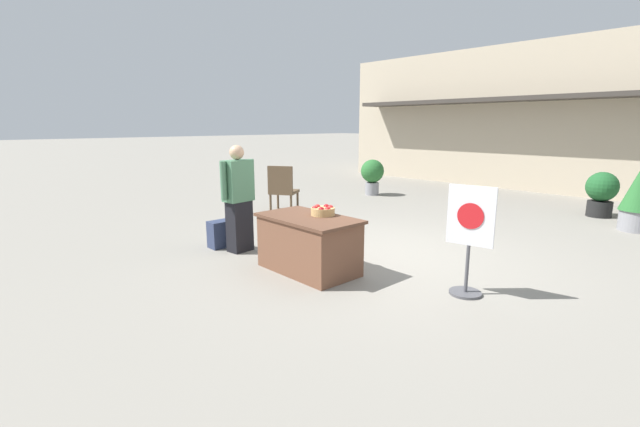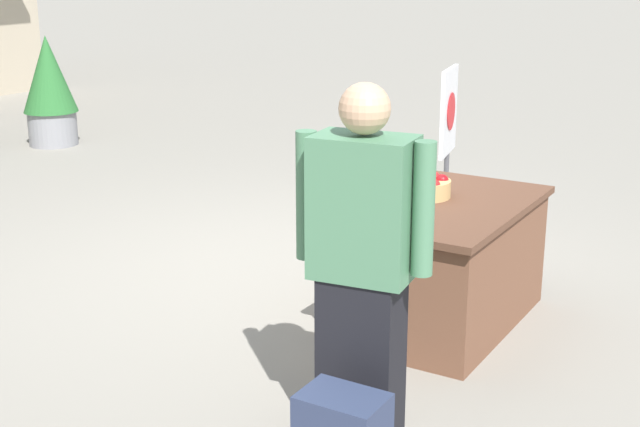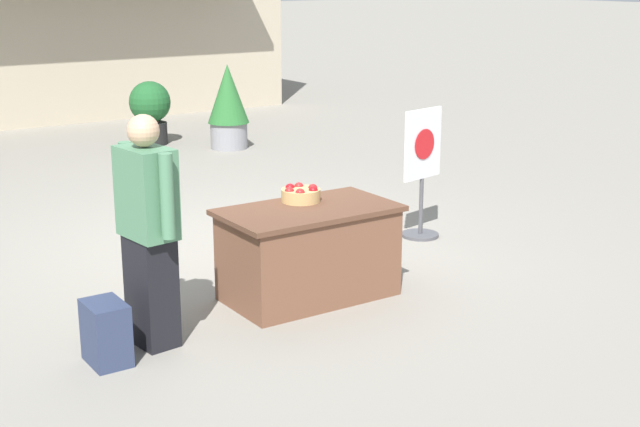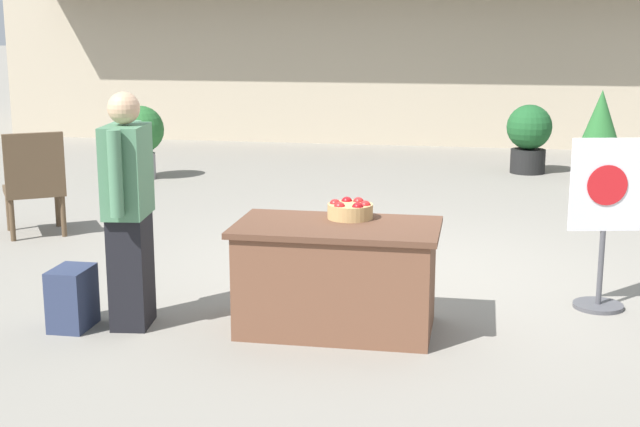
{
  "view_description": "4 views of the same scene",
  "coord_description": "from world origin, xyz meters",
  "px_view_note": "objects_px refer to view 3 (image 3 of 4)",
  "views": [
    {
      "loc": [
        3.83,
        -4.9,
        1.9
      ],
      "look_at": [
        0.04,
        -1.41,
        0.82
      ],
      "focal_mm": 24.0,
      "sensor_mm": 36.0,
      "label": 1
    },
    {
      "loc": [
        -4.75,
        -3.21,
        2.1
      ],
      "look_at": [
        -0.76,
        -0.83,
        0.73
      ],
      "focal_mm": 50.0,
      "sensor_mm": 36.0,
      "label": 2
    },
    {
      "loc": [
        -3.83,
        -6.94,
        2.49
      ],
      "look_at": [
        0.3,
        -0.75,
        0.46
      ],
      "focal_mm": 50.0,
      "sensor_mm": 36.0,
      "label": 3
    },
    {
      "loc": [
        0.7,
        -7.05,
        2.06
      ],
      "look_at": [
        -0.32,
        -1.45,
        0.82
      ],
      "focal_mm": 50.0,
      "sensor_mm": 36.0,
      "label": 4
    }
  ],
  "objects_px": {
    "apple_basket": "(301,194)",
    "person_visitor": "(149,231)",
    "backpack": "(106,333)",
    "potted_plant_far_left": "(228,105)",
    "display_table": "(309,252)",
    "potted_plant_far_right": "(150,110)",
    "poster_board": "(422,171)"
  },
  "relations": [
    {
      "from": "poster_board",
      "to": "person_visitor",
      "type": "bearing_deg",
      "value": -85.1
    },
    {
      "from": "display_table",
      "to": "backpack",
      "type": "relative_size",
      "value": 3.24
    },
    {
      "from": "backpack",
      "to": "display_table",
      "type": "bearing_deg",
      "value": 9.47
    },
    {
      "from": "apple_basket",
      "to": "potted_plant_far_left",
      "type": "bearing_deg",
      "value": 67.44
    },
    {
      "from": "poster_board",
      "to": "potted_plant_far_left",
      "type": "distance_m",
      "value": 5.01
    },
    {
      "from": "display_table",
      "to": "person_visitor",
      "type": "distance_m",
      "value": 1.47
    },
    {
      "from": "apple_basket",
      "to": "potted_plant_far_left",
      "type": "distance_m",
      "value": 6.03
    },
    {
      "from": "potted_plant_far_left",
      "to": "potted_plant_far_right",
      "type": "bearing_deg",
      "value": 131.39
    },
    {
      "from": "display_table",
      "to": "poster_board",
      "type": "height_order",
      "value": "poster_board"
    },
    {
      "from": "display_table",
      "to": "backpack",
      "type": "height_order",
      "value": "display_table"
    },
    {
      "from": "poster_board",
      "to": "potted_plant_far_right",
      "type": "relative_size",
      "value": 1.33
    },
    {
      "from": "backpack",
      "to": "potted_plant_far_left",
      "type": "relative_size",
      "value": 0.35
    },
    {
      "from": "potted_plant_far_left",
      "to": "display_table",
      "type": "bearing_deg",
      "value": -112.35
    },
    {
      "from": "person_visitor",
      "to": "poster_board",
      "type": "relative_size",
      "value": 1.28
    },
    {
      "from": "person_visitor",
      "to": "potted_plant_far_right",
      "type": "bearing_deg",
      "value": 59.65
    },
    {
      "from": "potted_plant_far_left",
      "to": "potted_plant_far_right",
      "type": "relative_size",
      "value": 1.3
    },
    {
      "from": "person_visitor",
      "to": "backpack",
      "type": "bearing_deg",
      "value": -169.28
    },
    {
      "from": "person_visitor",
      "to": "potted_plant_far_right",
      "type": "distance_m",
      "value": 7.47
    },
    {
      "from": "person_visitor",
      "to": "poster_board",
      "type": "height_order",
      "value": "person_visitor"
    },
    {
      "from": "apple_basket",
      "to": "person_visitor",
      "type": "bearing_deg",
      "value": -165.56
    },
    {
      "from": "display_table",
      "to": "poster_board",
      "type": "xyz_separation_m",
      "value": [
        1.81,
        0.79,
        0.29
      ]
    },
    {
      "from": "apple_basket",
      "to": "backpack",
      "type": "xyz_separation_m",
      "value": [
        -1.83,
        -0.5,
        -0.58
      ]
    },
    {
      "from": "poster_board",
      "to": "potted_plant_far_left",
      "type": "height_order",
      "value": "poster_board"
    },
    {
      "from": "apple_basket",
      "to": "person_visitor",
      "type": "relative_size",
      "value": 0.19
    },
    {
      "from": "display_table",
      "to": "backpack",
      "type": "xyz_separation_m",
      "value": [
        -1.77,
        -0.3,
        -0.16
      ]
    },
    {
      "from": "poster_board",
      "to": "potted_plant_far_right",
      "type": "xyz_separation_m",
      "value": [
        -0.25,
        5.9,
        -0.14
      ]
    },
    {
      "from": "backpack",
      "to": "poster_board",
      "type": "relative_size",
      "value": 0.34
    },
    {
      "from": "apple_basket",
      "to": "person_visitor",
      "type": "height_order",
      "value": "person_visitor"
    },
    {
      "from": "display_table",
      "to": "potted_plant_far_right",
      "type": "bearing_deg",
      "value": 76.86
    },
    {
      "from": "display_table",
      "to": "potted_plant_far_left",
      "type": "xyz_separation_m",
      "value": [
        2.37,
        5.77,
        0.27
      ]
    },
    {
      "from": "backpack",
      "to": "potted_plant_far_left",
      "type": "xyz_separation_m",
      "value": [
        4.14,
        6.06,
        0.42
      ]
    },
    {
      "from": "apple_basket",
      "to": "poster_board",
      "type": "height_order",
      "value": "poster_board"
    }
  ]
}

